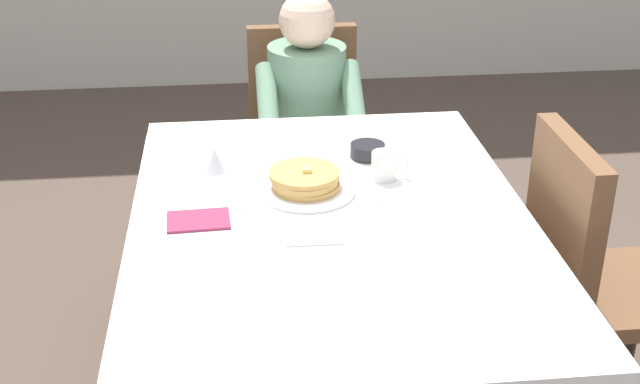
% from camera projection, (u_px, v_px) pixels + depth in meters
% --- Properties ---
extents(dining_table_main, '(1.12, 1.52, 0.74)m').
position_uv_depth(dining_table_main, '(331.00, 243.00, 2.38)').
color(dining_table_main, white).
rests_on(dining_table_main, ground).
extents(chair_diner, '(0.44, 0.45, 0.93)m').
position_uv_depth(chair_diner, '(305.00, 128.00, 3.48)').
color(chair_diner, brown).
rests_on(chair_diner, ground).
extents(diner_person, '(0.40, 0.43, 1.12)m').
position_uv_depth(diner_person, '(308.00, 110.00, 3.28)').
color(diner_person, gray).
rests_on(diner_person, ground).
extents(chair_right_side, '(0.45, 0.44, 0.93)m').
position_uv_depth(chair_right_side, '(589.00, 265.00, 2.51)').
color(chair_right_side, brown).
rests_on(chair_right_side, ground).
extents(plate_breakfast, '(0.28, 0.28, 0.02)m').
position_uv_depth(plate_breakfast, '(307.00, 190.00, 2.46)').
color(plate_breakfast, white).
rests_on(plate_breakfast, dining_table_main).
extents(breakfast_stack, '(0.21, 0.21, 0.06)m').
position_uv_depth(breakfast_stack, '(305.00, 180.00, 2.45)').
color(breakfast_stack, tan).
rests_on(breakfast_stack, plate_breakfast).
extents(cup_coffee, '(0.11, 0.08, 0.08)m').
position_uv_depth(cup_coffee, '(385.00, 166.00, 2.53)').
color(cup_coffee, white).
rests_on(cup_coffee, dining_table_main).
extents(bowl_butter, '(0.11, 0.11, 0.04)m').
position_uv_depth(bowl_butter, '(367.00, 151.00, 2.68)').
color(bowl_butter, black).
rests_on(bowl_butter, dining_table_main).
extents(syrup_pitcher, '(0.08, 0.08, 0.07)m').
position_uv_depth(syrup_pitcher, '(215.00, 160.00, 2.58)').
color(syrup_pitcher, silver).
rests_on(syrup_pitcher, dining_table_main).
extents(fork_left_of_plate, '(0.02, 0.18, 0.00)m').
position_uv_depth(fork_left_of_plate, '(242.00, 197.00, 2.43)').
color(fork_left_of_plate, silver).
rests_on(fork_left_of_plate, dining_table_main).
extents(knife_right_of_plate, '(0.02, 0.20, 0.00)m').
position_uv_depth(knife_right_of_plate, '(373.00, 191.00, 2.47)').
color(knife_right_of_plate, silver).
rests_on(knife_right_of_plate, dining_table_main).
extents(spoon_near_edge, '(0.15, 0.02, 0.00)m').
position_uv_depth(spoon_near_edge, '(315.00, 244.00, 2.19)').
color(spoon_near_edge, silver).
rests_on(spoon_near_edge, dining_table_main).
extents(napkin_folded, '(0.18, 0.13, 0.01)m').
position_uv_depth(napkin_folded, '(198.00, 220.00, 2.30)').
color(napkin_folded, '#8C2D4C').
rests_on(napkin_folded, dining_table_main).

